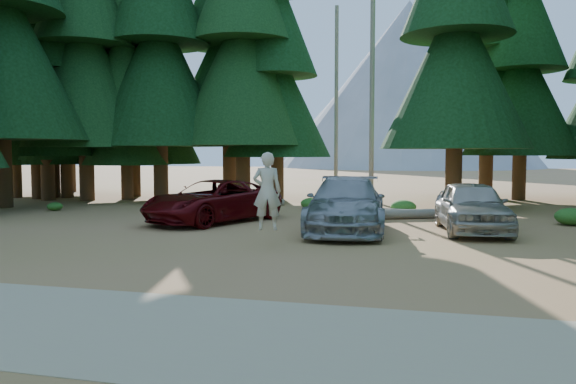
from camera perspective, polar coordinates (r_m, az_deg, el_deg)
name	(u,v)px	position (r m, az deg, el deg)	size (l,w,h in m)	color
ground	(280,250)	(13.97, -0.81, -5.88)	(160.00, 160.00, 0.00)	olive
gravel_strip	(157,329)	(8.03, -13.14, -13.43)	(26.00, 3.50, 0.01)	tan
forest_belt_north	(356,200)	(28.63, 6.92, -0.83)	(36.00, 7.00, 22.00)	black
snag_front	(372,79)	(28.17, 8.55, 11.30)	(0.24, 0.24, 12.00)	gray
snag_back	(336,103)	(29.80, 4.93, 9.00)	(0.20, 0.20, 10.00)	gray
mountain_peak	(394,94)	(102.25, 10.72, 9.72)	(48.00, 50.00, 28.00)	gray
red_pickup	(213,201)	(19.57, -7.65, -0.92)	(2.43, 5.26, 1.46)	#56070B
silver_minivan_center	(346,204)	(17.26, 5.94, -1.27)	(2.30, 5.65, 1.64)	#94979B
silver_minivan_right	(472,206)	(17.86, 18.16, -1.39)	(1.84, 4.58, 1.56)	#AEA79B
frisbee_player	(267,191)	(14.27, -2.14, 0.10)	(0.82, 0.63, 1.98)	beige
log_left	(240,203)	(25.27, -4.86, -1.13)	(0.29, 0.29, 4.00)	gray
log_mid	(389,212)	(22.07, 10.18, -1.96)	(0.26, 0.26, 3.12)	gray
log_right	(439,213)	(21.35, 15.12, -2.11)	(0.35, 0.35, 5.51)	gray
shrub_far_left	(169,201)	(25.12, -12.00, -0.93)	(1.00, 1.00, 0.55)	#1E601C
shrub_left	(234,204)	(24.00, -5.50, -1.17)	(0.88, 0.88, 0.48)	#1E601C
shrub_center_left	(361,212)	(19.96, 7.40, -2.04)	(1.12, 1.12, 0.62)	#1E601C
shrub_center_right	(311,204)	(23.90, 2.34, -1.18)	(0.88, 0.88, 0.48)	#1E601C
shrub_right	(403,207)	(22.45, 11.64, -1.50)	(1.01, 1.01, 0.55)	#1E601C
shrub_far_right	(571,217)	(20.84, 26.83, -2.25)	(1.04, 1.04, 0.57)	#1E601C
shrub_edge_west	(55,206)	(25.25, -22.60, -1.36)	(0.63, 0.63, 0.35)	#1E601C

